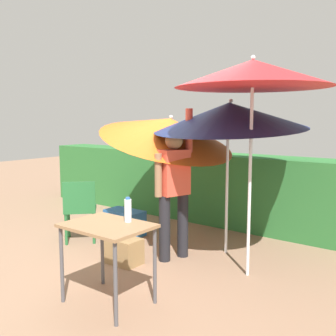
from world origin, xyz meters
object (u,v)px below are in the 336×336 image
(folding_table, at_px, (108,234))
(person_vendor, at_px, (174,185))
(umbrella_orange, at_px, (229,116))
(crate_cardboard, at_px, (122,250))
(umbrella_yellow, at_px, (253,74))
(bottle_water, at_px, (128,210))
(umbrella_rainbow, at_px, (168,130))
(cooler_box, at_px, (125,222))
(chair_plastic, at_px, (80,207))

(folding_table, bearing_deg, person_vendor, 99.03)
(umbrella_orange, relative_size, crate_cardboard, 4.36)
(umbrella_yellow, xyz_separation_m, folding_table, (-0.76, -1.41, -1.55))
(bottle_water, bearing_deg, person_vendor, 105.05)
(umbrella_rainbow, bearing_deg, folding_table, -69.69)
(cooler_box, bearing_deg, umbrella_rainbow, 10.30)
(umbrella_yellow, relative_size, person_vendor, 1.29)
(chair_plastic, bearing_deg, umbrella_yellow, 8.37)
(bottle_water, bearing_deg, chair_plastic, 153.58)
(person_vendor, relative_size, cooler_box, 3.14)
(person_vendor, height_order, folding_table, person_vendor)
(folding_table, bearing_deg, umbrella_yellow, 61.65)
(folding_table, distance_m, bottle_water, 0.29)
(bottle_water, bearing_deg, umbrella_orange, 86.05)
(umbrella_orange, height_order, crate_cardboard, umbrella_orange)
(umbrella_rainbow, bearing_deg, chair_plastic, -142.36)
(umbrella_orange, xyz_separation_m, umbrella_yellow, (0.54, -0.51, 0.44))
(chair_plastic, bearing_deg, crate_cardboard, -12.47)
(umbrella_rainbow, relative_size, folding_table, 2.60)
(umbrella_yellow, distance_m, person_vendor, 1.62)
(umbrella_orange, bearing_deg, umbrella_yellow, -43.11)
(umbrella_yellow, distance_m, crate_cardboard, 2.55)
(umbrella_rainbow, relative_size, crate_cardboard, 4.43)
(umbrella_orange, height_order, cooler_box, umbrella_orange)
(crate_cardboard, xyz_separation_m, bottle_water, (0.72, -0.65, 0.73))
(umbrella_yellow, height_order, bottle_water, umbrella_yellow)
(cooler_box, relative_size, bottle_water, 2.49)
(umbrella_rainbow, distance_m, chair_plastic, 1.66)
(bottle_water, bearing_deg, cooler_box, 134.90)
(chair_plastic, distance_m, crate_cardboard, 1.14)
(crate_cardboard, relative_size, bottle_water, 1.96)
(crate_cardboard, bearing_deg, bottle_water, -42.09)
(umbrella_orange, distance_m, folding_table, 2.23)
(umbrella_yellow, bearing_deg, folding_table, -118.35)
(chair_plastic, relative_size, cooler_box, 1.49)
(umbrella_rainbow, distance_m, umbrella_orange, 0.92)
(umbrella_rainbow, height_order, bottle_water, umbrella_rainbow)
(chair_plastic, distance_m, bottle_water, 2.01)
(umbrella_yellow, relative_size, crate_cardboard, 5.15)
(chair_plastic, height_order, crate_cardboard, chair_plastic)
(umbrella_orange, height_order, folding_table, umbrella_orange)
(umbrella_orange, distance_m, chair_plastic, 2.44)
(folding_table, bearing_deg, chair_plastic, 147.69)
(umbrella_orange, xyz_separation_m, chair_plastic, (-1.89, -0.87, -1.28))
(person_vendor, distance_m, folding_table, 1.37)
(umbrella_yellow, xyz_separation_m, chair_plastic, (-2.43, -0.36, -1.71))
(person_vendor, bearing_deg, cooler_box, 163.34)
(cooler_box, xyz_separation_m, folding_table, (1.41, -1.69, 0.49))
(bottle_water, bearing_deg, crate_cardboard, 137.91)
(chair_plastic, height_order, bottle_water, bottle_water)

